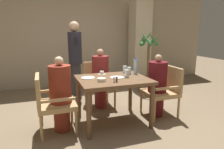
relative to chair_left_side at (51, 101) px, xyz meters
name	(u,v)px	position (x,y,z in m)	size (l,w,h in m)	color
ground_plane	(113,122)	(0.96, 0.00, -0.48)	(16.00, 16.00, 0.00)	#7A664C
wall_back	(81,34)	(0.96, 2.63, 0.92)	(8.00, 0.06, 2.80)	tan
pillar_stone	(140,36)	(2.51, 2.16, 0.87)	(0.48, 0.48, 2.70)	beige
dining_table	(113,85)	(0.96, 0.00, 0.16)	(1.10, 0.91, 0.75)	brown
chair_left_side	(51,101)	(0.00, 0.00, 0.00)	(0.54, 0.54, 0.87)	tan
diner_in_left_chair	(61,94)	(0.14, 0.00, 0.10)	(0.32, 0.32, 1.13)	maroon
chair_far_side	(99,82)	(0.96, 0.86, 0.00)	(0.54, 0.54, 0.87)	tan
diner_in_far_chair	(100,78)	(0.96, 0.72, 0.11)	(0.32, 0.32, 1.15)	maroon
chair_right_side	(164,89)	(1.91, 0.00, 0.00)	(0.54, 0.54, 0.87)	tan
diner_in_right_chair	(157,85)	(1.77, 0.00, 0.08)	(0.32, 0.32, 1.10)	#5B1419
standing_host	(75,58)	(0.59, 1.40, 0.42)	(0.29, 0.32, 1.68)	#2D2D33
potted_palm	(148,75)	(2.35, 1.35, -0.06)	(0.51, 0.51, 1.51)	#4C4238
plate_main_left	(117,77)	(1.02, 0.00, 0.27)	(0.22, 0.22, 0.01)	white
plate_main_right	(88,78)	(0.58, 0.13, 0.27)	(0.22, 0.22, 0.01)	white
teacup_with_saucer	(102,73)	(0.87, 0.33, 0.29)	(0.13, 0.13, 0.06)	white
bowl_small	(101,80)	(0.73, -0.13, 0.29)	(0.13, 0.13, 0.05)	white
water_bottle	(135,66)	(1.44, 0.19, 0.40)	(0.07, 0.07, 0.28)	#A3C6DB
glass_tall_near	(125,69)	(1.30, 0.34, 0.33)	(0.07, 0.07, 0.12)	silver
glass_tall_mid	(127,74)	(1.19, -0.02, 0.33)	(0.07, 0.07, 0.12)	silver
glass_tall_far	(129,71)	(1.32, 0.19, 0.33)	(0.07, 0.07, 0.12)	silver
salt_shaker	(114,80)	(0.88, -0.26, 0.31)	(0.03, 0.03, 0.08)	white
pepper_shaker	(117,80)	(0.92, -0.26, 0.31)	(0.03, 0.03, 0.08)	#4C3D2D
fork_beside_plate	(142,79)	(1.35, -0.24, 0.27)	(0.17, 0.06, 0.00)	silver
knife_beside_plate	(137,75)	(1.40, 0.06, 0.27)	(0.16, 0.11, 0.00)	silver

